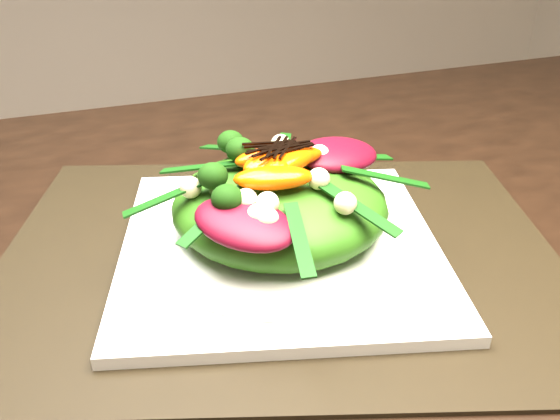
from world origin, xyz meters
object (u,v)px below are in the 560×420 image
object	(u,v)px
dining_table	(383,238)
salad_bowl	(280,233)
plate_base	(280,246)
lettuce_mound	(280,205)
orange_segment	(254,163)
placemat	(280,252)

from	to	relation	value
dining_table	salad_bowl	distance (m)	0.13
plate_base	salad_bowl	distance (m)	0.01
lettuce_mound	orange_segment	bearing A→B (deg)	158.00
placemat	lettuce_mound	size ratio (longest dim) A/B	2.66
salad_bowl	plate_base	bearing A→B (deg)	0.00
dining_table	lettuce_mound	bearing A→B (deg)	-170.68
dining_table	plate_base	bearing A→B (deg)	-170.68
lettuce_mound	salad_bowl	bearing A→B (deg)	-90.00
lettuce_mound	orange_segment	distance (m)	0.05
salad_bowl	orange_segment	world-z (taller)	orange_segment
placemat	lettuce_mound	xyz separation A→B (m)	(0.00, -0.00, 0.05)
placemat	orange_segment	bearing A→B (deg)	158.00
placemat	salad_bowl	world-z (taller)	salad_bowl
salad_bowl	lettuce_mound	bearing A→B (deg)	90.00
salad_bowl	orange_segment	size ratio (longest dim) A/B	3.55
dining_table	plate_base	distance (m)	0.13
salad_bowl	lettuce_mound	distance (m)	0.03
salad_bowl	lettuce_mound	world-z (taller)	lettuce_mound
salad_bowl	orange_segment	bearing A→B (deg)	158.00
plate_base	orange_segment	world-z (taller)	orange_segment
dining_table	salad_bowl	bearing A→B (deg)	-170.68
plate_base	placemat	bearing A→B (deg)	90.00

